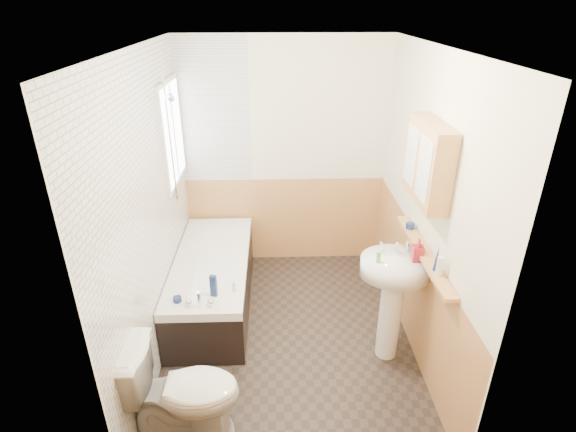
# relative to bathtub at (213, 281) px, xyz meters

# --- Properties ---
(floor) EXTENTS (2.80, 2.80, 0.00)m
(floor) POSITION_rel_bathtub_xyz_m (0.73, -0.49, -0.28)
(floor) COLOR black
(floor) RESTS_ON ground
(ceiling) EXTENTS (2.80, 2.80, 0.00)m
(ceiling) POSITION_rel_bathtub_xyz_m (0.73, -0.49, 2.22)
(ceiling) COLOR white
(ceiling) RESTS_ON ground
(wall_back) EXTENTS (2.20, 0.02, 2.50)m
(wall_back) POSITION_rel_bathtub_xyz_m (0.73, 0.92, 0.97)
(wall_back) COLOR #F6EFCB
(wall_back) RESTS_ON ground
(wall_front) EXTENTS (2.20, 0.02, 2.50)m
(wall_front) POSITION_rel_bathtub_xyz_m (0.73, -1.90, 0.97)
(wall_front) COLOR #F6EFCB
(wall_front) RESTS_ON ground
(wall_left) EXTENTS (0.02, 2.80, 2.50)m
(wall_left) POSITION_rel_bathtub_xyz_m (-0.38, -0.49, 0.97)
(wall_left) COLOR #F6EFCB
(wall_left) RESTS_ON ground
(wall_right) EXTENTS (0.02, 2.80, 2.50)m
(wall_right) POSITION_rel_bathtub_xyz_m (1.84, -0.49, 0.97)
(wall_right) COLOR #F6EFCB
(wall_right) RESTS_ON ground
(wainscot_right) EXTENTS (0.01, 2.80, 1.00)m
(wainscot_right) POSITION_rel_bathtub_xyz_m (1.82, -0.49, 0.22)
(wainscot_right) COLOR tan
(wainscot_right) RESTS_ON wall_right
(wainscot_front) EXTENTS (2.20, 0.01, 1.00)m
(wainscot_front) POSITION_rel_bathtub_xyz_m (0.73, -1.88, 0.22)
(wainscot_front) COLOR tan
(wainscot_front) RESTS_ON wall_front
(wainscot_back) EXTENTS (2.20, 0.01, 1.00)m
(wainscot_back) POSITION_rel_bathtub_xyz_m (0.73, 0.90, 0.22)
(wainscot_back) COLOR tan
(wainscot_back) RESTS_ON wall_back
(tile_cladding_left) EXTENTS (0.01, 2.80, 2.50)m
(tile_cladding_left) POSITION_rel_bathtub_xyz_m (-0.36, -0.49, 0.97)
(tile_cladding_left) COLOR white
(tile_cladding_left) RESTS_ON wall_left
(tile_return_back) EXTENTS (0.75, 0.01, 1.50)m
(tile_return_back) POSITION_rel_bathtub_xyz_m (0.00, 0.89, 1.47)
(tile_return_back) COLOR white
(tile_return_back) RESTS_ON wall_back
(window) EXTENTS (0.03, 0.79, 0.99)m
(window) POSITION_rel_bathtub_xyz_m (-0.33, 0.46, 1.37)
(window) COLOR white
(window) RESTS_ON wall_left
(bathtub) EXTENTS (0.70, 1.71, 0.69)m
(bathtub) POSITION_rel_bathtub_xyz_m (0.00, 0.00, 0.00)
(bathtub) COLOR black
(bathtub) RESTS_ON floor
(shower_riser) EXTENTS (0.10, 0.08, 1.17)m
(shower_riser) POSITION_rel_bathtub_xyz_m (-0.31, 0.25, 1.45)
(shower_riser) COLOR silver
(shower_riser) RESTS_ON wall_left
(toilet) EXTENTS (0.80, 0.45, 0.78)m
(toilet) POSITION_rel_bathtub_xyz_m (-0.03, -1.49, 0.11)
(toilet) COLOR white
(toilet) RESTS_ON floor
(sink) EXTENTS (0.56, 0.46, 1.09)m
(sink) POSITION_rel_bathtub_xyz_m (1.57, -0.75, 0.40)
(sink) COLOR white
(sink) RESTS_ON floor
(pine_shelf) EXTENTS (0.10, 1.24, 0.03)m
(pine_shelf) POSITION_rel_bathtub_xyz_m (1.77, -0.76, 0.73)
(pine_shelf) COLOR tan
(pine_shelf) RESTS_ON wall_right
(medicine_cabinet) EXTENTS (0.17, 0.65, 0.59)m
(medicine_cabinet) POSITION_rel_bathtub_xyz_m (1.74, -0.65, 1.44)
(medicine_cabinet) COLOR tan
(medicine_cabinet) RESTS_ON wall_right
(foam_can) EXTENTS (0.05, 0.05, 0.15)m
(foam_can) POSITION_rel_bathtub_xyz_m (1.77, -1.09, 0.82)
(foam_can) COLOR silver
(foam_can) RESTS_ON pine_shelf
(green_bottle) EXTENTS (0.04, 0.04, 0.19)m
(green_bottle) POSITION_rel_bathtub_xyz_m (1.77, -1.03, 0.85)
(green_bottle) COLOR navy
(green_bottle) RESTS_ON pine_shelf
(black_jar) EXTENTS (0.09, 0.09, 0.05)m
(black_jar) POSITION_rel_bathtub_xyz_m (1.77, -0.37, 0.77)
(black_jar) COLOR navy
(black_jar) RESTS_ON pine_shelf
(soap_bottle) EXTENTS (0.10, 0.19, 0.09)m
(soap_bottle) POSITION_rel_bathtub_xyz_m (1.71, -0.79, 0.72)
(soap_bottle) COLOR maroon
(soap_bottle) RESTS_ON sink
(clear_bottle) EXTENTS (0.04, 0.04, 0.09)m
(clear_bottle) POSITION_rel_bathtub_xyz_m (1.41, -0.80, 0.73)
(clear_bottle) COLOR #59C647
(clear_bottle) RESTS_ON sink
(blue_gel) EXTENTS (0.06, 0.05, 0.20)m
(blue_gel) POSITION_rel_bathtub_xyz_m (0.10, -0.61, 0.36)
(blue_gel) COLOR navy
(blue_gel) RESTS_ON bathtub
(cream_jar) EXTENTS (0.08, 0.08, 0.04)m
(cream_jar) POSITION_rel_bathtub_xyz_m (-0.19, -0.68, 0.28)
(cream_jar) COLOR navy
(cream_jar) RESTS_ON bathtub
(orange_bottle) EXTENTS (0.03, 0.03, 0.09)m
(orange_bottle) POSITION_rel_bathtub_xyz_m (0.26, -0.56, 0.31)
(orange_bottle) COLOR silver
(orange_bottle) RESTS_ON bathtub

